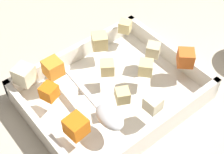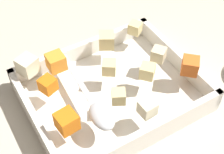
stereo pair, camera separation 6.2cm
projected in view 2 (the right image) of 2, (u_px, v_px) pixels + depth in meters
ground_plane at (116, 99)px, 0.66m from camera, size 4.00×4.00×0.00m
baking_dish at (112, 93)px, 0.65m from camera, size 0.32×0.26×0.05m
carrot_chunk_heap_side at (67, 121)px, 0.54m from camera, size 0.04×0.04×0.03m
carrot_chunk_under_handle at (56, 62)px, 0.64m from camera, size 0.03×0.03×0.03m
carrot_chunk_rim_edge at (190, 66)px, 0.63m from camera, size 0.04×0.04×0.03m
carrot_chunk_corner_nw at (48, 85)px, 0.60m from camera, size 0.03×0.03×0.03m
potato_chunk_front_center at (147, 108)px, 0.56m from camera, size 0.03×0.03×0.03m
potato_chunk_corner_ne at (107, 40)px, 0.68m from camera, size 0.04×0.04×0.03m
potato_chunk_near_right at (159, 54)px, 0.65m from camera, size 0.04×0.04×0.03m
potato_chunk_center at (27, 65)px, 0.63m from camera, size 0.04×0.04×0.03m
potato_chunk_heap_top at (119, 96)px, 0.58m from camera, size 0.03×0.03×0.02m
potato_chunk_corner_se at (108, 68)px, 0.63m from camera, size 0.04×0.04×0.03m
potato_chunk_far_left at (135, 28)px, 0.71m from camera, size 0.03×0.03×0.02m
potato_chunk_corner_sw at (147, 71)px, 0.62m from camera, size 0.04×0.04×0.03m
serving_spoon at (98, 111)px, 0.57m from camera, size 0.04×0.21×0.02m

